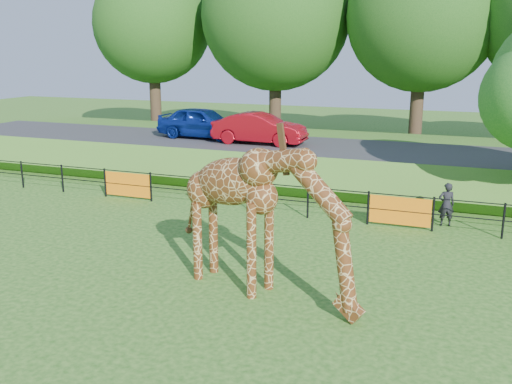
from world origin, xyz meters
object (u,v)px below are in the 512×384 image
Objects in this scene: giraffe at (266,221)px; car_blue at (202,122)px; visitor at (446,204)px; car_red at (260,128)px.

giraffe is 14.72m from car_blue.
giraffe reaches higher than visitor.
visitor is at bearing 80.66° from giraffe.
car_red is 9.66m from visitor.
car_blue is at bearing 78.80° from car_red.
visitor is (11.28, -5.54, -1.44)m from car_blue.
giraffe is 1.16× the size of car_blue.
car_blue reaches higher than visitor.
car_blue is 1.04× the size of car_red.
car_blue is 3.03× the size of visitor.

